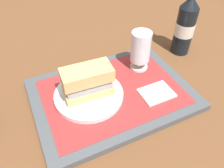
% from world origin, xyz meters
% --- Properties ---
extents(ground_plane, '(3.00, 3.00, 0.00)m').
position_xyz_m(ground_plane, '(0.00, 0.00, 0.00)').
color(ground_plane, brown).
extents(tray, '(0.44, 0.32, 0.02)m').
position_xyz_m(tray, '(0.00, 0.00, 0.01)').
color(tray, '#4C5156').
rests_on(tray, ground_plane).
extents(placemat, '(0.38, 0.27, 0.00)m').
position_xyz_m(placemat, '(0.00, 0.00, 0.02)').
color(placemat, '#9E2D2D').
rests_on(placemat, tray).
extents(plate, '(0.19, 0.19, 0.01)m').
position_xyz_m(plate, '(-0.07, 0.01, 0.03)').
color(plate, white).
rests_on(plate, placemat).
extents(sandwich, '(0.14, 0.07, 0.08)m').
position_xyz_m(sandwich, '(-0.06, 0.01, 0.08)').
color(sandwich, tan).
rests_on(sandwich, plate).
extents(beer_glass, '(0.06, 0.06, 0.12)m').
position_xyz_m(beer_glass, '(0.12, 0.06, 0.09)').
color(beer_glass, silver).
rests_on(beer_glass, placemat).
extents(napkin_folded, '(0.09, 0.07, 0.01)m').
position_xyz_m(napkin_folded, '(0.11, -0.06, 0.02)').
color(napkin_folded, white).
rests_on(napkin_folded, placemat).
extents(beer_bottle, '(0.07, 0.07, 0.27)m').
position_xyz_m(beer_bottle, '(0.32, 0.10, 0.10)').
color(beer_bottle, black).
rests_on(beer_bottle, ground_plane).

